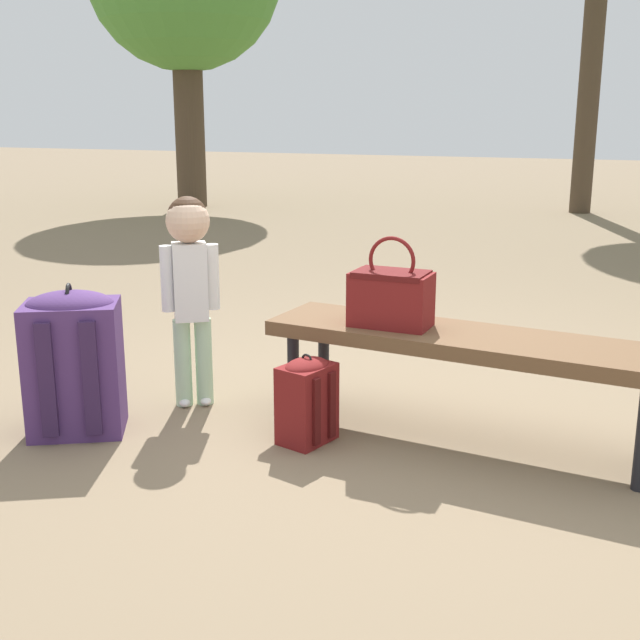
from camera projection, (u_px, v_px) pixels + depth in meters
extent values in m
plane|color=#7F6B51|center=(396.00, 420.00, 3.55)|extent=(40.00, 40.00, 0.00)
cube|color=brown|center=(465.00, 341.00, 3.23)|extent=(1.64, 0.58, 0.06)
cylinder|color=black|center=(293.00, 379.00, 3.48)|extent=(0.05, 0.05, 0.39)
cylinder|color=black|center=(324.00, 361.00, 3.72)|extent=(0.05, 0.05, 0.39)
cylinder|color=black|center=(309.00, 390.00, 3.63)|extent=(0.07, 0.28, 0.04)
cube|color=maroon|center=(392.00, 300.00, 3.30)|extent=(0.33, 0.19, 0.22)
cube|color=#561313|center=(393.00, 274.00, 3.28)|extent=(0.30, 0.20, 0.02)
torus|color=maroon|center=(393.00, 261.00, 3.26)|extent=(0.20, 0.03, 0.20)
cylinder|color=#B2D8B2|center=(204.00, 361.00, 3.70)|extent=(0.08, 0.08, 0.40)
cylinder|color=#B2D8B2|center=(183.00, 363.00, 3.68)|extent=(0.08, 0.08, 0.40)
ellipsoid|color=white|center=(206.00, 400.00, 3.73)|extent=(0.09, 0.10, 0.04)
ellipsoid|color=white|center=(185.00, 402.00, 3.71)|extent=(0.09, 0.10, 0.04)
cube|color=white|center=(190.00, 282.00, 3.60)|extent=(0.19, 0.18, 0.34)
cylinder|color=white|center=(213.00, 277.00, 3.62)|extent=(0.06, 0.06, 0.29)
cylinder|color=white|center=(167.00, 279.00, 3.58)|extent=(0.06, 0.06, 0.29)
sphere|color=beige|center=(188.00, 221.00, 3.53)|extent=(0.19, 0.19, 0.19)
sphere|color=#3F2819|center=(187.00, 216.00, 3.54)|extent=(0.17, 0.17, 0.17)
cube|color=#4C2D66|center=(75.00, 368.00, 3.36)|extent=(0.46, 0.42, 0.55)
ellipsoid|color=#4C2D66|center=(70.00, 306.00, 3.29)|extent=(0.44, 0.40, 0.12)
cube|color=#311D42|center=(82.00, 375.00, 3.53)|extent=(0.25, 0.16, 0.25)
cube|color=#311D42|center=(47.00, 381.00, 3.21)|extent=(0.07, 0.05, 0.47)
cube|color=#311D42|center=(91.00, 379.00, 3.23)|extent=(0.07, 0.05, 0.47)
torus|color=black|center=(69.00, 294.00, 3.28)|extent=(0.06, 0.09, 0.09)
cube|color=maroon|center=(307.00, 404.00, 3.28)|extent=(0.22, 0.26, 0.32)
ellipsoid|color=maroon|center=(307.00, 367.00, 3.24)|extent=(0.21, 0.24, 0.07)
cube|color=#4A1010|center=(290.00, 410.00, 3.35)|extent=(0.07, 0.15, 0.14)
cube|color=#4A1010|center=(317.00, 412.00, 3.19)|extent=(0.02, 0.04, 0.27)
cube|color=#4A1010|center=(332.00, 405.00, 3.27)|extent=(0.02, 0.04, 0.27)
torus|color=black|center=(307.00, 360.00, 3.24)|extent=(0.05, 0.02, 0.05)
cylinder|color=#473828|center=(189.00, 121.00, 11.04)|extent=(0.40, 0.40, 2.28)
cylinder|color=#473828|center=(591.00, 67.00, 10.18)|extent=(0.27, 0.27, 3.63)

